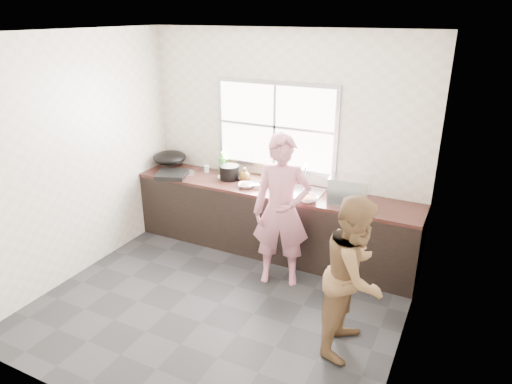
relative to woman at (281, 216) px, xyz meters
The scene contains 30 objects.
floor 1.14m from the woman, 118.23° to the right, with size 3.60×3.20×0.01m, color #28282B.
ceiling 2.07m from the woman, 118.23° to the right, with size 3.60×3.20×0.01m, color silver.
wall_back 1.12m from the woman, 112.97° to the left, with size 3.60×0.01×2.70m, color beige.
wall_left 2.36m from the woman, 162.04° to the right, with size 0.01×3.20×2.70m, color beige.
wall_right 1.68m from the woman, 26.43° to the right, with size 0.01×3.20×2.70m, color beige.
wall_front 2.41m from the woman, 99.33° to the right, with size 3.60×0.01×2.70m, color beige.
cabinet 0.80m from the woman, 123.16° to the left, with size 3.60×0.62×0.82m, color black.
countertop 0.70m from the woman, 123.16° to the left, with size 3.60×0.64×0.04m, color #341A15.
sink 0.59m from the woman, 92.97° to the left, with size 0.55×0.45×0.02m, color silver.
faucet 0.81m from the woman, 92.21° to the left, with size 0.02×0.02×0.30m, color silver.
window_frame 1.25m from the woman, 118.57° to the left, with size 1.60×0.05×1.10m, color #9EA0A5.
window_glazing 1.24m from the woman, 119.27° to the left, with size 1.50×0.01×1.00m, color white.
woman is the anchor object (origin of this frame).
person_side 1.24m from the woman, 35.47° to the right, with size 0.71×0.56×1.47m, color brown.
cutting_board 1.01m from the woman, 134.84° to the left, with size 0.37×0.37×0.04m, color #321D13.
cleaver 0.77m from the woman, 141.47° to the left, with size 0.18×0.09×0.01m, color #A2A3A9.
bowl_mince 0.82m from the woman, 145.79° to the left, with size 0.19×0.19×0.05m, color white.
bowl_crabs 0.41m from the woman, 67.47° to the left, with size 0.18×0.18×0.06m, color white.
bowl_held 0.41m from the woman, 68.38° to the left, with size 0.18×0.18×0.06m, color white.
black_pot 1.19m from the woman, 148.13° to the left, with size 0.25×0.25×0.18m, color black.
plate_food 1.25m from the woman, 148.87° to the left, with size 0.21×0.21×0.02m, color silver.
bottle_green 1.45m from the woman, 146.63° to the left, with size 0.12×0.12×0.30m, color green.
bottle_brown_tall 1.40m from the woman, 144.62° to the left, with size 0.08×0.09×0.19m, color #4C2B13.
bottle_brown_short 1.02m from the woman, 141.00° to the left, with size 0.13×0.13×0.17m, color #503314.
glass_jar 1.58m from the woman, 152.89° to the left, with size 0.07×0.07×0.09m, color silver.
burner 1.77m from the woman, 167.82° to the left, with size 0.37×0.37×0.06m, color black.
wok 2.07m from the woman, 161.37° to the left, with size 0.45×0.45×0.17m, color black.
dish_rack 0.80m from the woman, 39.59° to the left, with size 0.43×0.30×0.32m, color silver.
pot_lid_left 1.87m from the woman, 162.63° to the left, with size 0.26×0.26×0.01m, color silver.
pot_lid_right 1.74m from the woman, 160.89° to the left, with size 0.24×0.24×0.01m, color silver.
Camera 1 is at (2.14, -3.44, 2.86)m, focal length 32.00 mm.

